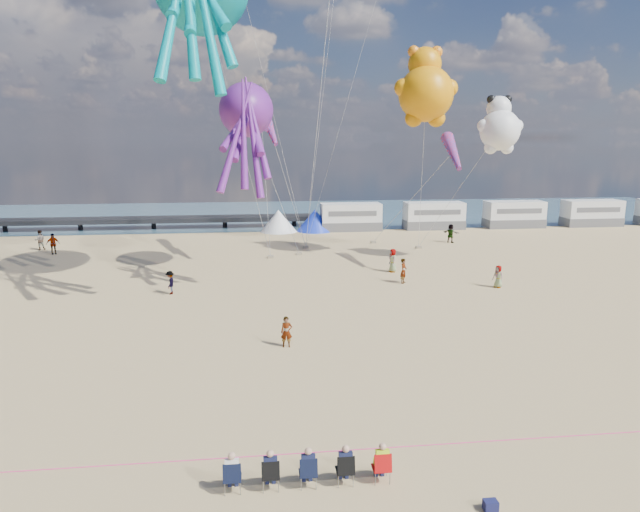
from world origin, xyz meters
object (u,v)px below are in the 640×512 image
at_px(motorhome_0, 351,217).
at_px(sandbag_a, 271,257).
at_px(spectator_row, 308,466).
at_px(windsock_right, 270,130).
at_px(motorhome_2, 514,214).
at_px(kite_panda, 500,130).
at_px(standing_person, 287,332).
at_px(beachgoer_4, 451,233).
at_px(sandbag_b, 299,254).
at_px(windsock_left, 261,114).
at_px(beachgoer_2, 170,283).
at_px(beachgoer_1, 40,240).
at_px(tent_white, 278,221).
at_px(beachgoer_5, 404,271).
at_px(windsock_mid, 453,152).
at_px(cooler_navy, 491,505).
at_px(sandbag_e, 306,247).
at_px(motorhome_3, 592,213).
at_px(beachgoer_6, 498,276).
at_px(beachgoer_3, 53,244).
at_px(sandbag_c, 418,247).
at_px(kite_teddy_orange, 426,94).
at_px(tent_blue, 315,220).
at_px(beachgoer_0, 393,260).
at_px(sandbag_d, 373,242).

relative_size(motorhome_0, sandbag_a, 13.20).
xyz_separation_m(spectator_row, windsock_right, (0.06, 30.39, 10.05)).
relative_size(motorhome_2, kite_panda, 1.23).
height_order(standing_person, beachgoer_4, beachgoer_4).
bearing_deg(sandbag_b, windsock_left, -168.69).
bearing_deg(beachgoer_2, beachgoer_1, -138.63).
bearing_deg(motorhome_2, tent_white, 180.00).
distance_m(tent_white, beachgoer_5, 24.87).
relative_size(windsock_mid, windsock_right, 1.11).
bearing_deg(sandbag_b, motorhome_2, 26.43).
height_order(cooler_navy, windsock_right, windsock_right).
height_order(beachgoer_5, sandbag_e, beachgoer_5).
xyz_separation_m(sandbag_a, sandbag_e, (3.40, 4.03, 0.00)).
bearing_deg(motorhome_3, beachgoer_6, -131.51).
bearing_deg(spectator_row, beachgoer_6, 54.40).
distance_m(cooler_navy, beachgoer_3, 45.28).
xyz_separation_m(tent_white, windsock_right, (-1.25, -16.37, 9.50)).
relative_size(beachgoer_1, sandbag_c, 3.65).
distance_m(beachgoer_2, beachgoer_4, 29.50).
bearing_deg(kite_panda, windsock_right, -178.83).
xyz_separation_m(motorhome_2, sandbag_b, (-25.80, -12.82, -1.39)).
relative_size(tent_white, kite_panda, 0.74).
bearing_deg(beachgoer_6, tent_white, 175.55).
xyz_separation_m(kite_teddy_orange, windsock_left, (-13.16, 2.33, -1.56)).
distance_m(tent_white, sandbag_a, 14.05).
xyz_separation_m(beachgoer_4, windsock_mid, (-4.24, -11.41, 8.12)).
bearing_deg(kite_panda, motorhome_0, 122.29).
bearing_deg(sandbag_b, beachgoer_2, -128.60).
height_order(beachgoer_6, kite_teddy_orange, kite_teddy_orange).
xyz_separation_m(standing_person, sandbag_e, (3.30, 25.33, -0.66)).
relative_size(tent_blue, beachgoer_5, 2.26).
distance_m(motorhome_0, windsock_right, 20.93).
relative_size(cooler_navy, beachgoer_0, 0.21).
height_order(spectator_row, cooler_navy, spectator_row).
height_order(beachgoer_1, sandbag_c, beachgoer_1).
bearing_deg(windsock_mid, sandbag_e, 142.86).
height_order(cooler_navy, beachgoer_2, beachgoer_2).
bearing_deg(sandbag_a, beachgoer_3, 168.45).
distance_m(beachgoer_5, sandbag_d, 15.58).
height_order(tent_white, sandbag_a, tent_white).
relative_size(beachgoer_3, sandbag_c, 3.73).
xyz_separation_m(tent_white, cooler_navy, (3.59, -48.49, -1.05)).
relative_size(sandbag_b, sandbag_e, 1.00).
height_order(beachgoer_0, sandbag_a, beachgoer_0).
xyz_separation_m(motorhome_0, cooler_navy, (-4.41, -48.49, -1.35)).
height_order(motorhome_2, cooler_navy, motorhome_2).
relative_size(motorhome_3, tent_white, 1.65).
relative_size(cooler_navy, beachgoer_3, 0.20).
xyz_separation_m(sandbag_d, kite_panda, (7.74, -10.06, 10.57)).
distance_m(motorhome_2, beachgoer_5, 30.50).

